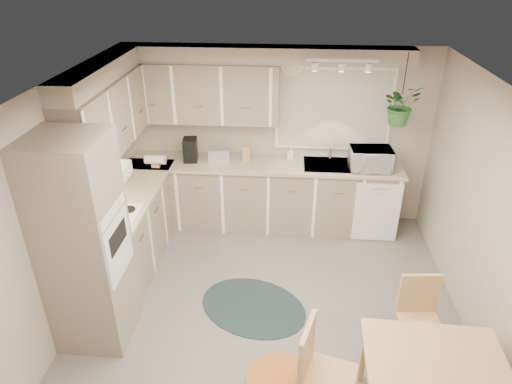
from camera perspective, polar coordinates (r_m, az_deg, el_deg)
floor at (r=5.01m, az=1.67°, el=-14.98°), size 4.20×4.20×0.00m
ceiling at (r=3.80m, az=2.18°, el=12.53°), size 4.20×4.20×0.00m
wall_back at (r=6.17m, az=2.83°, el=6.96°), size 4.00×0.04×2.40m
wall_left at (r=4.79m, az=-22.80°, el=-1.94°), size 0.04×4.20×2.40m
wall_right at (r=4.67m, az=27.30°, el=-3.77°), size 0.04×4.20×2.40m
base_cab_left at (r=5.72m, az=-15.10°, el=-4.27°), size 0.60×1.85×0.90m
base_cab_back at (r=6.22m, az=0.74°, el=-0.43°), size 3.60×0.60×0.90m
counter_left at (r=5.49m, az=-15.60°, el=-0.12°), size 0.64×1.89×0.04m
counter_back at (r=6.00m, az=0.76°, el=3.47°), size 3.64×0.64×0.04m
oven_stack at (r=4.44m, az=-20.68°, el=-6.24°), size 0.65×0.65×2.10m
wall_oven_face at (r=4.32m, az=-16.79°, el=-6.57°), size 0.02×0.56×0.58m
upper_cab_left at (r=5.30m, az=-17.82°, el=9.24°), size 0.35×2.00×0.75m
upper_cab_back at (r=5.92m, az=-7.03°, el=12.23°), size 2.00×0.35×0.75m
soffit_left at (r=5.19m, az=-18.86°, el=14.18°), size 0.30×2.00×0.20m
soffit_back at (r=5.73m, az=0.96°, el=16.80°), size 3.60×0.30×0.20m
cooktop at (r=5.01m, az=-17.57°, el=-2.96°), size 0.52×0.58×0.02m
range_hood at (r=4.81m, az=-18.56°, el=1.71°), size 0.40×0.60×0.14m
window_blinds at (r=6.04m, az=9.67°, el=10.13°), size 1.40×0.02×1.00m
window_frame at (r=6.05m, az=9.66°, el=10.16°), size 1.50×0.02×1.10m
sink at (r=6.04m, az=9.33°, el=3.02°), size 0.70×0.48×0.10m
dishwasher_front at (r=6.07m, az=14.83°, el=-2.54°), size 0.58×0.02×0.83m
track_light_bar at (r=5.35m, az=10.73°, el=15.87°), size 0.80×0.04×0.04m
wall_clock at (r=5.86m, az=4.57°, el=15.78°), size 0.30×0.03×0.30m
chair_left at (r=3.91m, az=9.13°, el=-21.70°), size 0.52×0.52×0.91m
chair_back at (r=4.56m, az=19.97°, el=-15.19°), size 0.42×0.42×0.83m
braided_rug at (r=5.08m, az=-0.35°, el=-14.14°), size 1.44×1.29×0.01m
pet_bed at (r=4.32m, az=2.92°, el=-22.80°), size 0.58×0.58×0.13m
microwave at (r=5.92m, az=14.14°, el=4.29°), size 0.53×0.31×0.35m
soap_bottle at (r=6.12m, az=4.33°, el=4.49°), size 0.10×0.19×0.08m
hanging_plant at (r=5.77m, az=17.57°, el=9.83°), size 0.58×0.61×0.38m
coffee_maker at (r=6.07m, az=-8.21°, el=5.26°), size 0.19×0.23×0.31m
toaster at (r=6.05m, az=-4.67°, el=4.64°), size 0.29×0.19×0.17m
knife_block at (r=6.02m, az=-1.18°, el=4.85°), size 0.10×0.10×0.21m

